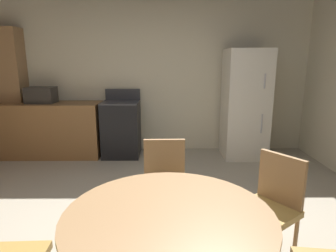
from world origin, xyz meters
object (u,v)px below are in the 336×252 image
microwave (41,95)px  dining_table (169,239)px  chair_northeast (271,203)px  oven_range (122,128)px  chair_north (165,182)px  refrigerator (245,104)px

microwave → dining_table: bearing=-57.7°
microwave → chair_northeast: 3.92m
oven_range → chair_north: size_ratio=1.26×
oven_range → chair_northeast: (1.55, -2.65, 0.03)m
chair_north → chair_northeast: bearing=62.5°
refrigerator → microwave: (-3.33, 0.05, 0.15)m
microwave → chair_northeast: (2.84, -2.65, -0.53)m
dining_table → oven_range: bearing=103.2°
refrigerator → chair_northeast: (-0.49, -2.60, -0.38)m
chair_north → dining_table: bearing=0.0°
oven_range → microwave: bearing=-179.8°
dining_table → chair_northeast: bearing=36.4°
oven_range → microwave: microwave is taller
dining_table → chair_northeast: (0.80, 0.59, -0.10)m
oven_range → refrigerator: refrigerator is taller
oven_range → refrigerator: (2.04, -0.05, 0.41)m
chair_north → refrigerator: bearing=147.7°
oven_range → chair_northeast: 3.07m
refrigerator → dining_table: refrigerator is taller
oven_range → chair_north: bearing=-72.0°
oven_range → dining_table: (0.76, -3.24, 0.13)m
microwave → chair_north: microwave is taller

